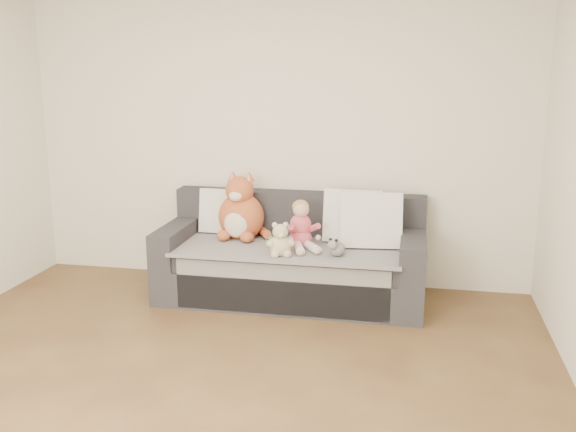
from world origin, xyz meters
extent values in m
plane|color=brown|center=(0.00, 0.00, 0.00)|extent=(5.00, 5.00, 0.00)
plane|color=silver|center=(0.00, 2.50, 1.30)|extent=(4.50, 0.00, 4.50)
cube|color=#28282D|center=(0.23, 2.02, 0.15)|extent=(2.20, 0.90, 0.30)
cube|color=#28282D|center=(0.23, 1.99, 0.38)|extent=(1.90, 0.80, 0.15)
cube|color=#28282D|center=(0.23, 2.37, 0.65)|extent=(2.20, 0.20, 0.40)
cube|color=#28282D|center=(-0.77, 2.02, 0.45)|extent=(0.20, 0.90, 0.30)
cube|color=#28282D|center=(1.23, 2.02, 0.45)|extent=(0.20, 0.90, 0.30)
cube|color=gray|center=(0.23, 1.97, 0.46)|extent=(1.85, 0.88, 0.02)
cube|color=gray|center=(0.23, 1.58, 0.23)|extent=(1.70, 0.02, 0.41)
cube|color=silver|center=(-0.43, 2.29, 0.67)|extent=(0.43, 0.21, 0.40)
cube|color=silver|center=(0.72, 2.21, 0.70)|extent=(0.49, 0.23, 0.46)
cube|color=silver|center=(0.89, 2.07, 0.70)|extent=(0.52, 0.28, 0.47)
ellipsoid|color=#C2445B|center=(0.32, 1.98, 0.55)|extent=(0.19, 0.15, 0.15)
ellipsoid|color=#C2445B|center=(0.32, 1.99, 0.65)|extent=(0.18, 0.15, 0.20)
ellipsoid|color=#DBAA8C|center=(0.32, 1.97, 0.78)|extent=(0.13, 0.13, 0.13)
ellipsoid|color=tan|center=(0.31, 1.99, 0.81)|extent=(0.14, 0.14, 0.11)
cylinder|color=#C2445B|center=(0.26, 1.89, 0.63)|extent=(0.07, 0.19, 0.12)
cylinder|color=#C2445B|center=(0.42, 1.97, 0.63)|extent=(0.16, 0.17, 0.12)
ellipsoid|color=#DBAA8C|center=(0.26, 1.82, 0.57)|extent=(0.05, 0.05, 0.05)
ellipsoid|color=#DBAA8C|center=(0.48, 1.91, 0.57)|extent=(0.05, 0.05, 0.05)
cylinder|color=#E5B2C6|center=(0.34, 1.81, 0.51)|extent=(0.13, 0.24, 0.08)
cylinder|color=#E5B2C6|center=(0.43, 1.85, 0.51)|extent=(0.18, 0.24, 0.08)
ellipsoid|color=#DBAA8C|center=(0.37, 1.70, 0.50)|extent=(0.05, 0.07, 0.04)
ellipsoid|color=#DBAA8C|center=(0.49, 1.75, 0.50)|extent=(0.05, 0.07, 0.04)
ellipsoid|color=#AC4E26|center=(-0.24, 2.16, 0.65)|extent=(0.40, 0.34, 0.42)
ellipsoid|color=beige|center=(-0.25, 2.03, 0.62)|extent=(0.21, 0.09, 0.23)
ellipsoid|color=#AC4E26|center=(-0.24, 2.13, 0.89)|extent=(0.24, 0.24, 0.24)
ellipsoid|color=beige|center=(-0.25, 2.03, 0.86)|extent=(0.12, 0.07, 0.08)
cone|color=#AC4E26|center=(-0.31, 2.18, 1.01)|extent=(0.10, 0.10, 0.08)
cone|color=pink|center=(-0.31, 2.16, 1.00)|extent=(0.06, 0.06, 0.05)
cone|color=#AC4E26|center=(-0.16, 2.17, 1.01)|extent=(0.10, 0.10, 0.08)
cone|color=pink|center=(-0.16, 2.15, 1.00)|extent=(0.06, 0.06, 0.05)
ellipsoid|color=#AC4E26|center=(-0.35, 2.01, 0.52)|extent=(0.12, 0.14, 0.09)
ellipsoid|color=#AC4E26|center=(-0.14, 2.00, 0.52)|extent=(0.12, 0.14, 0.09)
cylinder|color=#AC4E26|center=(-0.04, 2.20, 0.52)|extent=(0.18, 0.27, 0.10)
ellipsoid|color=#C7B58A|center=(0.21, 1.68, 0.55)|extent=(0.17, 0.15, 0.17)
ellipsoid|color=#C7B58A|center=(0.21, 1.67, 0.67)|extent=(0.12, 0.12, 0.12)
ellipsoid|color=#C7B58A|center=(0.17, 1.67, 0.72)|extent=(0.05, 0.05, 0.05)
ellipsoid|color=#C7B58A|center=(0.25, 1.69, 0.72)|extent=(0.05, 0.05, 0.05)
ellipsoid|color=beige|center=(0.23, 1.63, 0.65)|extent=(0.05, 0.05, 0.05)
ellipsoid|color=#C7B58A|center=(0.14, 1.63, 0.58)|extent=(0.06, 0.06, 0.06)
ellipsoid|color=#C7B58A|center=(0.29, 1.69, 0.58)|extent=(0.06, 0.06, 0.06)
ellipsoid|color=#C7B58A|center=(0.18, 1.61, 0.50)|extent=(0.07, 0.07, 0.07)
ellipsoid|color=#C7B58A|center=(0.27, 1.65, 0.50)|extent=(0.07, 0.07, 0.07)
ellipsoid|color=white|center=(0.65, 1.77, 0.53)|extent=(0.13, 0.16, 0.11)
ellipsoid|color=white|center=(0.62, 1.69, 0.58)|extent=(0.08, 0.08, 0.08)
ellipsoid|color=black|center=(0.60, 1.72, 0.61)|extent=(0.03, 0.03, 0.03)
ellipsoid|color=black|center=(0.65, 1.70, 0.61)|extent=(0.03, 0.03, 0.03)
cylinder|color=#613798|center=(0.09, 1.88, 0.51)|extent=(0.06, 0.06, 0.07)
cone|color=#41AA5E|center=(0.09, 1.88, 0.56)|extent=(0.05, 0.05, 0.03)
cylinder|color=#41AA5E|center=(0.05, 1.88, 0.52)|extent=(0.01, 0.01, 0.05)
cylinder|color=#41AA5E|center=(0.13, 1.88, 0.52)|extent=(0.01, 0.01, 0.05)
camera|label=1|loc=(1.22, -3.05, 1.93)|focal=40.00mm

